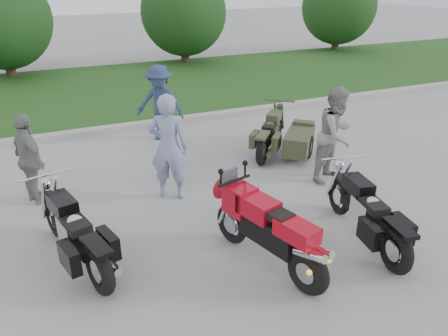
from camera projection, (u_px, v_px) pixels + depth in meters
name	position (u px, v px, depth m)	size (l,w,h in m)	color
ground	(230.00, 249.00, 6.55)	(80.00, 80.00, 0.00)	#9E9D98
curb	(136.00, 126.00, 11.52)	(60.00, 0.30, 0.15)	#A2A098
grass_strip	(107.00, 90.00, 14.98)	(60.00, 8.00, 0.14)	#24581E
tree_mid_left	(0.00, 19.00, 15.78)	(3.60, 3.60, 4.00)	#3F2B1C
tree_mid_right	(184.00, 12.00, 18.35)	(3.60, 3.60, 4.00)	#3F2B1C
tree_far_right	(339.00, 7.00, 21.29)	(3.60, 3.60, 4.00)	#3F2B1C
sportbike_red	(270.00, 230.00, 5.94)	(0.79, 2.10, 1.02)	black
cruiser_left	(77.00, 236.00, 6.04)	(0.81, 2.32, 0.91)	black
cruiser_right	(369.00, 216.00, 6.55)	(0.56, 2.29, 0.89)	black
cruiser_sidecar	(287.00, 138.00, 9.73)	(1.85, 2.00, 0.85)	black
person_stripe	(169.00, 147.00, 7.71)	(0.71, 0.46, 1.94)	#848CB3
person_grey	(336.00, 134.00, 8.40)	(0.91, 0.71, 1.87)	gray
person_denim	(160.00, 103.00, 10.46)	(1.18, 0.68, 1.82)	navy
person_back	(30.00, 160.00, 7.58)	(0.96, 0.40, 1.65)	gray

